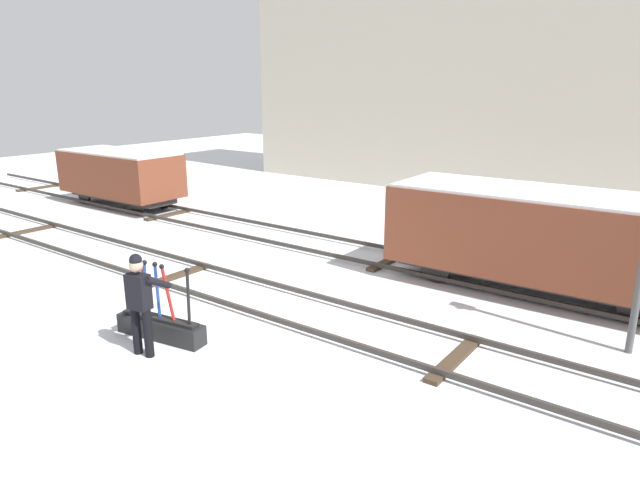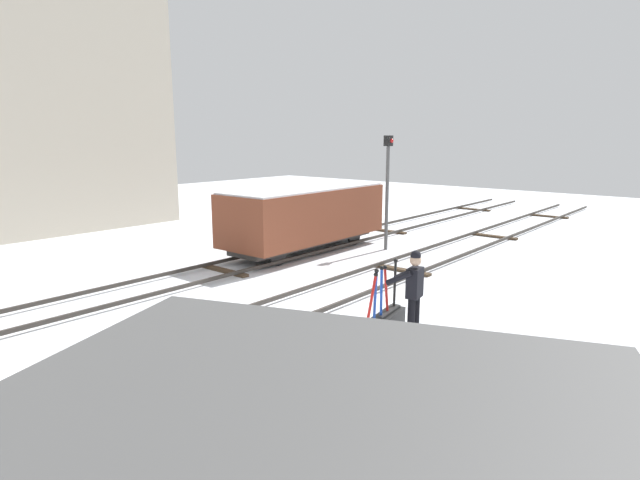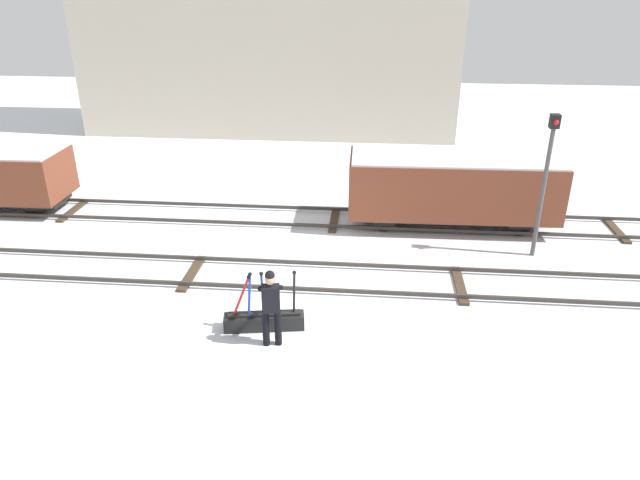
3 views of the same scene
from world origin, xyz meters
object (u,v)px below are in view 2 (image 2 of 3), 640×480
object	(u,v)px
switch_lever_frame	(381,323)
freight_car_far_end	(305,215)
rail_worker	(413,289)
signal_post	(387,181)

from	to	relation	value
switch_lever_frame	freight_car_far_end	world-z (taller)	freight_car_far_end
switch_lever_frame	rail_worker	size ratio (longest dim) A/B	1.02
switch_lever_frame	signal_post	xyz separation A→B (m)	(6.93, 4.41, 2.20)
switch_lever_frame	freight_car_far_end	xyz separation A→B (m)	(4.78, 6.36, 1.07)
switch_lever_frame	rail_worker	bearing A→B (deg)	-73.06
switch_lever_frame	signal_post	world-z (taller)	signal_post
rail_worker	signal_post	distance (m)	8.43
freight_car_far_end	signal_post	bearing A→B (deg)	-43.25
rail_worker	switch_lever_frame	bearing A→B (deg)	106.94
switch_lever_frame	freight_car_far_end	bearing A→B (deg)	43.68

